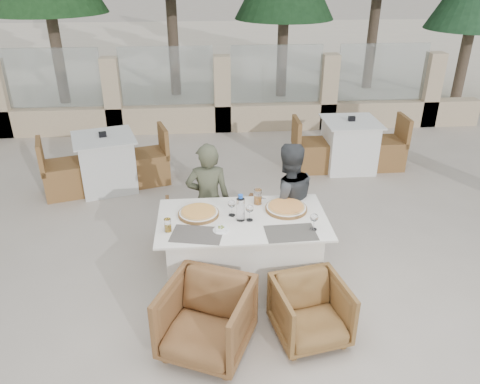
{
  "coord_description": "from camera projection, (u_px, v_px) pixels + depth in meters",
  "views": [
    {
      "loc": [
        -0.35,
        -3.77,
        2.97
      ],
      "look_at": [
        -0.02,
        0.34,
        0.9
      ],
      "focal_mm": 35.0,
      "sensor_mm": 36.0,
      "label": 1
    }
  ],
  "objects": [
    {
      "name": "beer_glass_right",
      "position": [
        258.0,
        197.0,
        4.63
      ],
      "size": [
        0.1,
        0.1,
        0.16
      ],
      "primitive_type": "cylinder",
      "rotation": [
        0.0,
        0.0,
        -0.3
      ],
      "color": "orange",
      "rests_on": "dining_table"
    },
    {
      "name": "bg_table_b",
      "position": [
        349.0,
        145.0,
        7.2
      ],
      "size": [
        1.64,
        0.82,
        0.77
      ],
      "primitive_type": null,
      "rotation": [
        0.0,
        0.0,
        0.0
      ],
      "color": "white",
      "rests_on": "ground"
    },
    {
      "name": "sand_patch",
      "position": [
        211.0,
        48.0,
        17.18
      ],
      "size": [
        30.0,
        16.0,
        0.01
      ],
      "primitive_type": "cube",
      "color": "beige",
      "rests_on": "ground"
    },
    {
      "name": "armchair_far_left",
      "position": [
        193.0,
        224.0,
        5.28
      ],
      "size": [
        0.63,
        0.65,
        0.55
      ],
      "primitive_type": "imported",
      "rotation": [
        0.0,
        0.0,
        3.22
      ],
      "color": "brown",
      "rests_on": "ground"
    },
    {
      "name": "wine_glass_centre",
      "position": [
        232.0,
        207.0,
        4.41
      ],
      "size": [
        0.09,
        0.09,
        0.18
      ],
      "primitive_type": null,
      "rotation": [
        0.0,
        0.0,
        0.27
      ],
      "color": "white",
      "rests_on": "dining_table"
    },
    {
      "name": "diner_right",
      "position": [
        287.0,
        203.0,
        4.91
      ],
      "size": [
        0.73,
        0.62,
        1.33
      ],
      "primitive_type": "imported",
      "rotation": [
        0.0,
        0.0,
        3.33
      ],
      "color": "#3D4043",
      "rests_on": "ground"
    },
    {
      "name": "placemat_near_right",
      "position": [
        291.0,
        233.0,
        4.17
      ],
      "size": [
        0.46,
        0.32,
        0.0
      ],
      "primitive_type": "cube",
      "rotation": [
        0.0,
        0.0,
        0.04
      ],
      "color": "#524E47",
      "rests_on": "dining_table"
    },
    {
      "name": "perimeter_wall_far",
      "position": [
        222.0,
        89.0,
        8.63
      ],
      "size": [
        10.0,
        0.34,
        1.6
      ],
      "primitive_type": null,
      "color": "#CEB591",
      "rests_on": "ground"
    },
    {
      "name": "pizza_left",
      "position": [
        199.0,
        213.0,
        4.45
      ],
      "size": [
        0.45,
        0.45,
        0.05
      ],
      "primitive_type": "cylinder",
      "rotation": [
        0.0,
        0.0,
        0.17
      ],
      "color": "orange",
      "rests_on": "dining_table"
    },
    {
      "name": "armchair_near_right",
      "position": [
        311.0,
        311.0,
        3.98
      ],
      "size": [
        0.69,
        0.7,
        0.55
      ],
      "primitive_type": "imported",
      "rotation": [
        0.0,
        0.0,
        0.2
      ],
      "color": "brown",
      "rests_on": "ground"
    },
    {
      "name": "olive_dish",
      "position": [
        221.0,
        229.0,
        4.2
      ],
      "size": [
        0.14,
        0.14,
        0.04
      ],
      "primitive_type": null,
      "rotation": [
        0.0,
        0.0,
        0.34
      ],
      "color": "white",
      "rests_on": "dining_table"
    },
    {
      "name": "water_bottle",
      "position": [
        241.0,
        208.0,
        4.32
      ],
      "size": [
        0.08,
        0.08,
        0.27
      ],
      "primitive_type": "cylinder",
      "rotation": [
        0.0,
        0.0,
        0.04
      ],
      "color": "silver",
      "rests_on": "dining_table"
    },
    {
      "name": "wine_glass_near",
      "position": [
        250.0,
        212.0,
        4.33
      ],
      "size": [
        0.1,
        0.1,
        0.18
      ],
      "primitive_type": null,
      "rotation": [
        0.0,
        0.0,
        0.39
      ],
      "color": "white",
      "rests_on": "dining_table"
    },
    {
      "name": "dining_table",
      "position": [
        242.0,
        253.0,
        4.58
      ],
      "size": [
        1.6,
        0.9,
        0.77
      ],
      "primitive_type": null,
      "color": "white",
      "rests_on": "ground"
    },
    {
      "name": "pizza_right",
      "position": [
        286.0,
        208.0,
        4.54
      ],
      "size": [
        0.52,
        0.52,
        0.05
      ],
      "primitive_type": "cylinder",
      "rotation": [
        0.0,
        0.0,
        -0.33
      ],
      "color": "orange",
      "rests_on": "dining_table"
    },
    {
      "name": "armchair_near_left",
      "position": [
        206.0,
        319.0,
        3.83
      ],
      "size": [
        0.9,
        0.91,
        0.63
      ],
      "primitive_type": "imported",
      "rotation": [
        0.0,
        0.0,
        -0.41
      ],
      "color": "brown",
      "rests_on": "ground"
    },
    {
      "name": "bg_table_a",
      "position": [
        107.0,
        163.0,
        6.58
      ],
      "size": [
        1.8,
        1.25,
        0.77
      ],
      "primitive_type": null,
      "rotation": [
        0.0,
        0.0,
        0.28
      ],
      "color": "silver",
      "rests_on": "ground"
    },
    {
      "name": "placemat_near_left",
      "position": [
        197.0,
        235.0,
        4.14
      ],
      "size": [
        0.5,
        0.38,
        0.0
      ],
      "primitive_type": "cube",
      "rotation": [
        0.0,
        0.0,
        -0.2
      ],
      "color": "#57504A",
      "rests_on": "dining_table"
    },
    {
      "name": "armchair_far_right",
      "position": [
        271.0,
        227.0,
        5.21
      ],
      "size": [
        0.75,
        0.76,
        0.56
      ],
      "primitive_type": "imported",
      "rotation": [
        0.0,
        0.0,
        2.84
      ],
      "color": "brown",
      "rests_on": "ground"
    },
    {
      "name": "ground",
      "position": [
        245.0,
        287.0,
        4.71
      ],
      "size": [
        80.0,
        80.0,
        0.0
      ],
      "primitive_type": "plane",
      "color": "#B8AC9D",
      "rests_on": "ground"
    },
    {
      "name": "beer_glass_left",
      "position": [
        168.0,
        225.0,
        4.17
      ],
      "size": [
        0.07,
        0.07,
        0.12
      ],
      "primitive_type": "cylinder",
      "rotation": [
        0.0,
        0.0,
        -0.12
      ],
      "color": "gold",
      "rests_on": "dining_table"
    },
    {
      "name": "wine_glass_corner",
      "position": [
        314.0,
        221.0,
        4.18
      ],
      "size": [
        0.1,
        0.1,
        0.18
      ],
      "primitive_type": null,
      "rotation": [
        0.0,
        0.0,
        -0.43
      ],
      "color": "white",
      "rests_on": "dining_table"
    },
    {
      "name": "diner_left",
      "position": [
        208.0,
        200.0,
        5.0
      ],
      "size": [
        0.48,
        0.32,
        1.29
      ],
      "primitive_type": "imported",
      "rotation": [
        0.0,
        0.0,
        3.13
      ],
      "color": "#4A4D38",
      "rests_on": "ground"
    }
  ]
}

